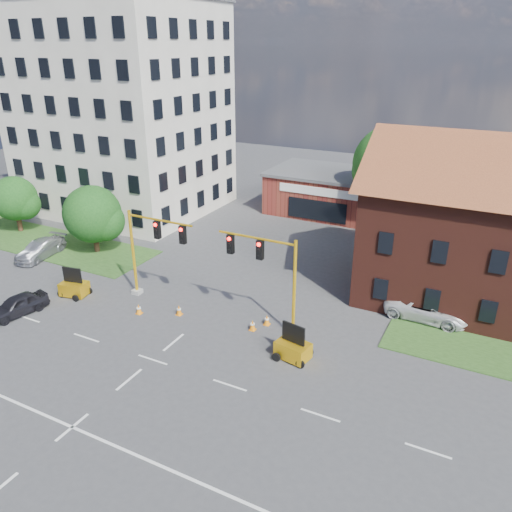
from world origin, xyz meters
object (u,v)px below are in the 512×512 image
Objects in this scene: trailer_east at (293,348)px; trailer_west at (74,287)px; signal_mast_east at (269,271)px; sedan_dark at (17,305)px; pickup_white at (427,308)px; signal_mast_west at (151,246)px.

trailer_west is at bearing -169.36° from trailer_east.
signal_mast_east reaches higher than sedan_dark.
trailer_west is at bearing 111.16° from pickup_white.
pickup_white is at bearing 33.77° from signal_mast_east.
signal_mast_east is 3.01× the size of trailer_west.
signal_mast_east is at bearing 149.76° from trailer_east.
signal_mast_east is at bearing -1.79° from trailer_west.
sedan_dark is (-1.33, -3.62, 0.02)m from trailer_west.
signal_mast_east is 1.17× the size of pickup_white.
trailer_east is at bearing -11.38° from signal_mast_west.
sedan_dark is at bearing -157.99° from trailer_east.
trailer_east is (16.67, -0.04, 0.02)m from trailer_west.
signal_mast_west is at bearing 110.11° from pickup_white.
pickup_white is at bearing 64.21° from trailer_east.
signal_mast_east reaches higher than pickup_white.
signal_mast_east is 2.94× the size of trailer_east.
trailer_west reaches higher than sedan_dark.
trailer_west is 0.98× the size of trailer_east.
pickup_white is 1.36× the size of sedan_dark.
trailer_west is at bearing 81.79° from sedan_dark.
trailer_east is at bearing 23.24° from sedan_dark.
sedan_dark is at bearing -138.76° from signal_mast_west.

